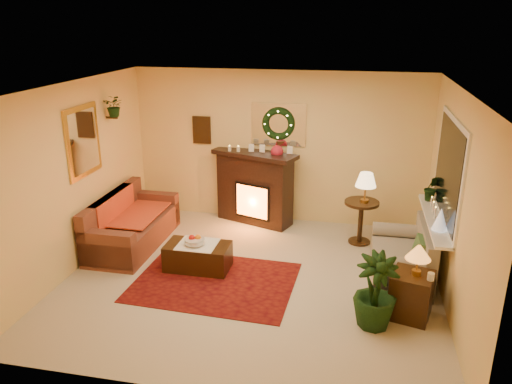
% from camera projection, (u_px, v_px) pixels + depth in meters
% --- Properties ---
extents(floor, '(5.00, 5.00, 0.00)m').
position_uv_depth(floor, '(251.00, 279.00, 6.85)').
color(floor, beige).
rests_on(floor, ground).
extents(ceiling, '(5.00, 5.00, 0.00)m').
position_uv_depth(ceiling, '(250.00, 88.00, 5.99)').
color(ceiling, white).
rests_on(ceiling, ground).
extents(wall_back, '(5.00, 5.00, 0.00)m').
position_uv_depth(wall_back, '(278.00, 148.00, 8.50)').
color(wall_back, '#EFD88C').
rests_on(wall_back, ground).
extents(wall_front, '(5.00, 5.00, 0.00)m').
position_uv_depth(wall_front, '(196.00, 272.00, 4.34)').
color(wall_front, '#EFD88C').
rests_on(wall_front, ground).
extents(wall_left, '(4.50, 4.50, 0.00)m').
position_uv_depth(wall_left, '(74.00, 178.00, 6.90)').
color(wall_left, '#EFD88C').
rests_on(wall_left, ground).
extents(wall_right, '(4.50, 4.50, 0.00)m').
position_uv_depth(wall_right, '(455.00, 204.00, 5.95)').
color(wall_right, '#EFD88C').
rests_on(wall_right, ground).
extents(area_rug, '(2.19, 1.69, 0.01)m').
position_uv_depth(area_rug, '(215.00, 282.00, 6.77)').
color(area_rug, '#3F0E06').
rests_on(area_rug, floor).
extents(sofa, '(0.84, 1.89, 0.81)m').
position_uv_depth(sofa, '(133.00, 219.00, 7.77)').
color(sofa, brown).
rests_on(sofa, floor).
extents(red_throw, '(0.73, 1.18, 0.02)m').
position_uv_depth(red_throw, '(136.00, 214.00, 7.91)').
color(red_throw, '#BF4629').
rests_on(red_throw, sofa).
extents(fireplace, '(1.36, 0.82, 1.19)m').
position_uv_depth(fireplace, '(255.00, 192.00, 8.63)').
color(fireplace, black).
rests_on(fireplace, floor).
extents(poinsettia, '(0.21, 0.21, 0.21)m').
position_uv_depth(poinsettia, '(277.00, 151.00, 8.26)').
color(poinsettia, '#B91E34').
rests_on(poinsettia, fireplace).
extents(mantel_candle_a, '(0.06, 0.06, 0.17)m').
position_uv_depth(mantel_candle_a, '(230.00, 151.00, 8.44)').
color(mantel_candle_a, '#FFF6CF').
rests_on(mantel_candle_a, fireplace).
extents(mantel_candle_b, '(0.06, 0.06, 0.18)m').
position_uv_depth(mantel_candle_b, '(238.00, 152.00, 8.41)').
color(mantel_candle_b, white).
rests_on(mantel_candle_b, fireplace).
extents(mantel_mirror, '(0.92, 0.02, 0.72)m').
position_uv_depth(mantel_mirror, '(279.00, 125.00, 8.35)').
color(mantel_mirror, white).
rests_on(mantel_mirror, wall_back).
extents(wreath, '(0.55, 0.11, 0.55)m').
position_uv_depth(wreath, '(278.00, 124.00, 8.31)').
color(wreath, '#194719').
rests_on(wreath, wall_back).
extents(wall_art, '(0.32, 0.03, 0.48)m').
position_uv_depth(wall_art, '(202.00, 130.00, 8.66)').
color(wall_art, '#381E11').
rests_on(wall_art, wall_back).
extents(gold_mirror, '(0.03, 0.84, 1.00)m').
position_uv_depth(gold_mirror, '(83.00, 141.00, 7.02)').
color(gold_mirror, gold).
rests_on(gold_mirror, wall_left).
extents(hanging_plant, '(0.33, 0.28, 0.36)m').
position_uv_depth(hanging_plant, '(115.00, 116.00, 7.62)').
color(hanging_plant, '#194719').
rests_on(hanging_plant, wall_left).
extents(loveseat, '(0.76, 1.31, 0.76)m').
position_uv_depth(loveseat, '(402.00, 250.00, 6.77)').
color(loveseat, gray).
rests_on(loveseat, floor).
extents(window_frame, '(0.03, 1.86, 1.36)m').
position_uv_depth(window_frame, '(449.00, 170.00, 6.37)').
color(window_frame, white).
rests_on(window_frame, wall_right).
extents(window_glass, '(0.02, 1.70, 1.22)m').
position_uv_depth(window_glass, '(448.00, 170.00, 6.38)').
color(window_glass, black).
rests_on(window_glass, wall_right).
extents(window_sill, '(0.22, 1.86, 0.04)m').
position_uv_depth(window_sill, '(434.00, 219.00, 6.62)').
color(window_sill, white).
rests_on(window_sill, wall_right).
extents(mini_tree, '(0.19, 0.19, 0.28)m').
position_uv_depth(mini_tree, '(440.00, 219.00, 6.18)').
color(mini_tree, silver).
rests_on(mini_tree, window_sill).
extents(sill_plant, '(0.28, 0.22, 0.50)m').
position_uv_depth(sill_plant, '(432.00, 188.00, 7.16)').
color(sill_plant, '#165A16').
rests_on(sill_plant, window_sill).
extents(side_table_round, '(0.61, 0.61, 0.70)m').
position_uv_depth(side_table_round, '(360.00, 224.00, 7.86)').
color(side_table_round, '#442E1C').
rests_on(side_table_round, floor).
extents(lamp_cream, '(0.32, 0.32, 0.49)m').
position_uv_depth(lamp_cream, '(365.00, 191.00, 7.64)').
color(lamp_cream, '#FFD38B').
rests_on(lamp_cream, side_table_round).
extents(end_table_square, '(0.56, 0.56, 0.56)m').
position_uv_depth(end_table_square, '(411.00, 296.00, 5.92)').
color(end_table_square, black).
rests_on(end_table_square, floor).
extents(lamp_tiffany, '(0.29, 0.29, 0.43)m').
position_uv_depth(lamp_tiffany, '(418.00, 261.00, 5.75)').
color(lamp_tiffany, '#D35F0E').
rests_on(lamp_tiffany, end_table_square).
extents(coffee_table, '(0.90, 0.50, 0.38)m').
position_uv_depth(coffee_table, '(198.00, 255.00, 7.07)').
color(coffee_table, '#4D251A').
rests_on(coffee_table, floor).
extents(fruit_bowl, '(0.28, 0.28, 0.06)m').
position_uv_depth(fruit_bowl, '(195.00, 241.00, 6.96)').
color(fruit_bowl, silver).
rests_on(fruit_bowl, coffee_table).
extents(floor_palm, '(1.85, 1.85, 2.68)m').
position_uv_depth(floor_palm, '(375.00, 291.00, 5.68)').
color(floor_palm, '#12370E').
rests_on(floor_palm, floor).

